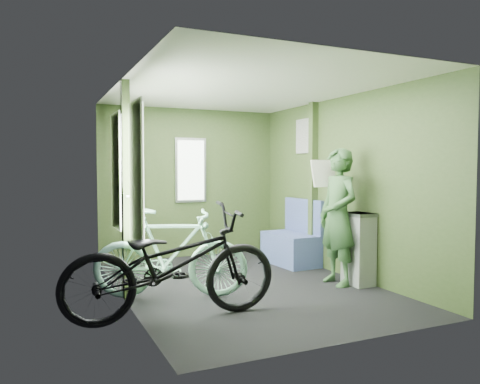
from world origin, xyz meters
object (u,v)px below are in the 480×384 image
object	(u,v)px
bicycle_black	(173,320)
bench_seat	(292,245)
waste_box	(359,249)
passenger	(338,216)
bicycle_mint	(171,299)

from	to	relation	value
bicycle_black	bench_seat	bearing A→B (deg)	-49.92
bicycle_black	waste_box	xyz separation A→B (m)	(2.38, 0.37, 0.43)
passenger	bicycle_mint	bearing A→B (deg)	-96.66
bicycle_mint	waste_box	distance (m)	2.27
bicycle_black	passenger	distance (m)	2.36
bicycle_black	bicycle_mint	distance (m)	0.69
bicycle_black	bicycle_mint	xyz separation A→B (m)	(0.17, 0.67, 0.00)
waste_box	bench_seat	world-z (taller)	bench_seat
bicycle_mint	waste_box	world-z (taller)	waste_box
bicycle_mint	passenger	xyz separation A→B (m)	(1.99, -0.19, 0.81)
bicycle_black	waste_box	world-z (taller)	waste_box
bicycle_black	bicycle_mint	bearing A→B (deg)	-11.38
bicycle_mint	passenger	world-z (taller)	passenger
bicycle_mint	bench_seat	bearing A→B (deg)	-41.95
waste_box	bench_seat	bearing A→B (deg)	94.85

